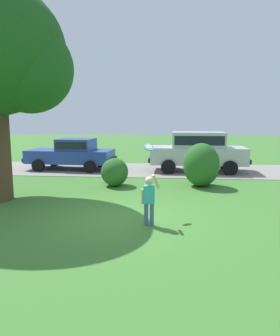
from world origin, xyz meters
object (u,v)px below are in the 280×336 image
object	(u,v)px
parked_sedan	(72,153)
child_thrower	(149,197)
parked_suv	(198,150)
frisbee	(149,147)

from	to	relation	value
parked_sedan	child_thrower	distance (m)	9.31
parked_sedan	parked_suv	world-z (taller)	parked_suv
child_thrower	parked_sedan	bearing A→B (deg)	118.12
parked_sedan	frisbee	distance (m)	8.50
parked_suv	parked_sedan	bearing A→B (deg)	179.31
child_thrower	parked_suv	bearing A→B (deg)	77.08
parked_sedan	child_thrower	xyz separation A→B (m)	(4.38, -8.21, -0.13)
child_thrower	frisbee	size ratio (longest dim) A/B	4.06
parked_suv	frisbee	world-z (taller)	frisbee
parked_suv	frisbee	distance (m)	7.48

